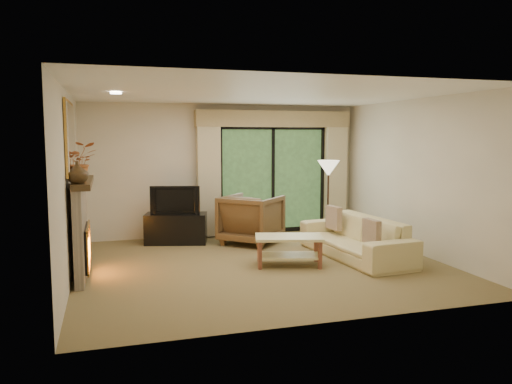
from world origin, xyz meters
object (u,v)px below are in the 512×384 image
object	(u,v)px
armchair	(251,219)
coffee_table	(289,251)
media_console	(176,228)
sofa	(355,237)

from	to	relation	value
armchair	coffee_table	bearing A→B (deg)	136.91
armchair	coffee_table	xyz separation A→B (m)	(0.11, -1.70, -0.22)
media_console	sofa	bearing A→B (deg)	-21.31
armchair	media_console	bearing A→B (deg)	26.47
media_console	sofa	world-z (taller)	sofa
coffee_table	sofa	bearing A→B (deg)	23.72
media_console	coffee_table	size ratio (longest dim) A/B	1.09
armchair	coffee_table	distance (m)	1.72
coffee_table	media_console	bearing A→B (deg)	140.15
media_console	coffee_table	xyz separation A→B (m)	(1.44, -2.10, -0.05)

